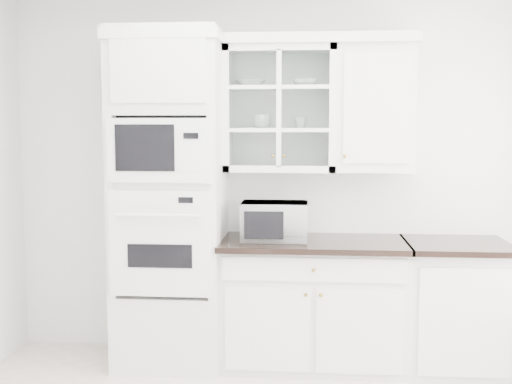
{
  "coord_description": "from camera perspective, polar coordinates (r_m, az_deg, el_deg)",
  "views": [
    {
      "loc": [
        0.24,
        -3.09,
        1.73
      ],
      "look_at": [
        -0.1,
        1.05,
        1.3
      ],
      "focal_mm": 45.0,
      "sensor_mm": 36.0,
      "label": 1
    }
  ],
  "objects": [
    {
      "name": "base_cabinet_run",
      "position": [
        4.71,
        5.08,
        -9.71
      ],
      "size": [
        1.32,
        0.67,
        0.92
      ],
      "color": "silver",
      "rests_on": "ground"
    },
    {
      "name": "crown_molding",
      "position": [
        4.7,
        0.84,
        13.3
      ],
      "size": [
        2.14,
        0.38,
        0.07
      ],
      "primitive_type": "cube",
      "color": "white",
      "rests_on": "room_shell"
    },
    {
      "name": "countertop_microwave",
      "position": [
        4.57,
        1.66,
        -2.58
      ],
      "size": [
        0.47,
        0.39,
        0.27
      ],
      "primitive_type": "imported",
      "rotation": [
        0.0,
        0.0,
        3.15
      ],
      "color": "white",
      "rests_on": "base_cabinet_run"
    },
    {
      "name": "upper_cabinet_solid",
      "position": [
        4.7,
        10.46,
        7.27
      ],
      "size": [
        0.55,
        0.33,
        0.9
      ],
      "primitive_type": "cube",
      "color": "silver",
      "rests_on": "room_shell"
    },
    {
      "name": "extra_base_cabinet",
      "position": [
        4.83,
        17.21,
        -9.58
      ],
      "size": [
        0.72,
        0.67,
        0.92
      ],
      "color": "silver",
      "rests_on": "ground"
    },
    {
      "name": "room_shell",
      "position": [
        3.53,
        0.79,
        6.71
      ],
      "size": [
        4.0,
        3.5,
        2.7
      ],
      "color": "white",
      "rests_on": "ground"
    },
    {
      "name": "bowl_b",
      "position": [
        4.67,
        4.4,
        9.65
      ],
      "size": [
        0.19,
        0.19,
        0.05
      ],
      "primitive_type": "imported",
      "rotation": [
        0.0,
        0.0,
        -0.15
      ],
      "color": "white",
      "rests_on": "upper_cabinet_glass"
    },
    {
      "name": "upper_cabinet_glass",
      "position": [
        4.68,
        2.14,
        7.37
      ],
      "size": [
        0.8,
        0.33,
        0.9
      ],
      "color": "silver",
      "rests_on": "room_shell"
    },
    {
      "name": "oven_column",
      "position": [
        4.65,
        -7.64,
        -0.7
      ],
      "size": [
        0.76,
        0.68,
        2.4
      ],
      "color": "silver",
      "rests_on": "ground"
    },
    {
      "name": "bowl_a",
      "position": [
        4.71,
        -0.51,
        9.63
      ],
      "size": [
        0.26,
        0.26,
        0.05
      ],
      "primitive_type": "imported",
      "rotation": [
        0.0,
        0.0,
        0.28
      ],
      "color": "white",
      "rests_on": "upper_cabinet_glass"
    },
    {
      "name": "cup_a",
      "position": [
        4.7,
        0.52,
        6.27
      ],
      "size": [
        0.13,
        0.13,
        0.1
      ],
      "primitive_type": "imported",
      "rotation": [
        0.0,
        0.0,
        0.01
      ],
      "color": "white",
      "rests_on": "upper_cabinet_glass"
    },
    {
      "name": "cup_b",
      "position": [
        4.69,
        3.98,
        6.17
      ],
      "size": [
        0.09,
        0.09,
        0.08
      ],
      "primitive_type": "imported",
      "rotation": [
        0.0,
        0.0,
        -0.02
      ],
      "color": "white",
      "rests_on": "upper_cabinet_glass"
    }
  ]
}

